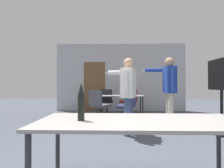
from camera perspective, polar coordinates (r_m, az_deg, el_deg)
back_wall at (r=7.37m, az=2.58°, el=2.10°), size 5.40×0.12×2.82m
conference_table_near at (r=1.79m, az=9.62°, el=-13.35°), size 2.03×0.82×0.73m
conference_table_far at (r=5.98m, az=2.50°, el=-4.50°), size 1.61×0.66×0.73m
tv_screen at (r=4.56m, az=32.19°, el=-0.68°), size 0.44×1.07×1.68m
person_center_tall at (r=3.80m, az=5.19°, el=-1.63°), size 0.73×0.82×1.66m
person_far_watching at (r=4.83m, az=18.11°, el=-0.17°), size 0.81×0.66×1.80m
office_chair_mid_tucked at (r=6.69m, az=5.64°, el=-6.05°), size 0.68×0.69×0.91m
office_chair_side_rolled at (r=6.51m, az=-1.72°, el=-6.02°), size 0.52×0.57×0.93m
office_chair_far_left at (r=5.15m, az=5.26°, el=-7.71°), size 0.60×0.54×0.91m
office_chair_near_pushed at (r=5.15m, az=-4.21°, el=-7.53°), size 0.65×0.68×0.93m
beer_bottle at (r=1.73m, az=-10.07°, el=-5.85°), size 0.07×0.07×0.38m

